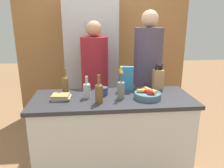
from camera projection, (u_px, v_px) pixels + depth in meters
kitchen_island at (113, 136)px, 2.41m from camera, size 1.68×0.67×0.92m
back_wall_wood at (103, 44)px, 3.75m from camera, size 2.88×0.12×2.60m
refrigerator at (92, 64)px, 3.46m from camera, size 0.78×0.63×2.04m
fruit_bowl at (147, 94)px, 2.24m from camera, size 0.27×0.27×0.11m
knife_block at (158, 79)px, 2.53m from camera, size 0.11×0.10×0.30m
flower_vase at (121, 88)px, 2.23m from camera, size 0.07×0.07×0.34m
cereal_box at (127, 78)px, 2.49m from camera, size 0.16×0.08×0.27m
coffee_mug at (104, 91)px, 2.34m from camera, size 0.10×0.11×0.09m
book_stack at (61, 97)px, 2.21m from camera, size 0.20×0.16×0.05m
bottle_oil at (87, 89)px, 2.25m from camera, size 0.07×0.07×0.23m
bottle_vinegar at (99, 92)px, 2.10m from camera, size 0.08×0.08×0.28m
bottle_wine at (65, 84)px, 2.35m from camera, size 0.07×0.07×0.28m
person_at_sink at (95, 78)px, 2.91m from camera, size 0.35×0.35×1.69m
person_in_blue at (147, 73)px, 2.87m from camera, size 0.37×0.37×1.82m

